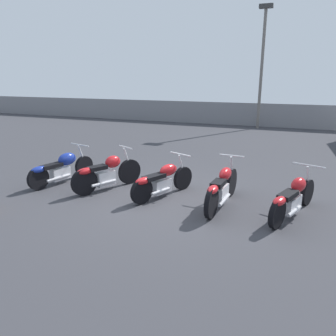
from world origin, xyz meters
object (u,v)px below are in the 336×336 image
object	(u,v)px
motorcycle_slot_2	(162,181)
motorcycle_slot_0	(61,168)
motorcycle_slot_3	(222,188)
motorcycle_slot_1	(107,173)
motorcycle_slot_4	(293,198)
light_pole_left	(263,56)

from	to	relation	value
motorcycle_slot_2	motorcycle_slot_0	bearing A→B (deg)	-157.22
motorcycle_slot_3	motorcycle_slot_1	bearing A→B (deg)	-176.24
motorcycle_slot_0	motorcycle_slot_1	size ratio (longest dim) A/B	1.10
motorcycle_slot_0	motorcycle_slot_1	distance (m)	1.44
motorcycle_slot_4	light_pole_left	bearing A→B (deg)	120.00
motorcycle_slot_1	motorcycle_slot_4	world-z (taller)	motorcycle_slot_1
light_pole_left	motorcycle_slot_2	distance (m)	12.60
motorcycle_slot_1	motorcycle_slot_2	size ratio (longest dim) A/B	0.99
motorcycle_slot_4	motorcycle_slot_3	bearing A→B (deg)	-160.59
motorcycle_slot_0	motorcycle_slot_4	world-z (taller)	motorcycle_slot_4
motorcycle_slot_4	motorcycle_slot_2	bearing A→B (deg)	-161.59
light_pole_left	motorcycle_slot_0	world-z (taller)	light_pole_left
motorcycle_slot_3	motorcycle_slot_4	bearing A→B (deg)	3.71
motorcycle_slot_1	light_pole_left	bearing A→B (deg)	105.16
light_pole_left	motorcycle_slot_4	bearing A→B (deg)	-80.19
motorcycle_slot_0	motorcycle_slot_4	size ratio (longest dim) A/B	0.99
light_pole_left	motorcycle_slot_3	size ratio (longest dim) A/B	2.95
light_pole_left	motorcycle_slot_3	bearing A→B (deg)	-87.05
light_pole_left	motorcycle_slot_1	bearing A→B (deg)	-100.98
motorcycle_slot_3	motorcycle_slot_4	xyz separation A→B (m)	(1.48, -0.02, -0.03)
motorcycle_slot_2	motorcycle_slot_4	xyz separation A→B (m)	(2.94, -0.09, -0.00)
motorcycle_slot_0	motorcycle_slot_2	distance (m)	2.96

